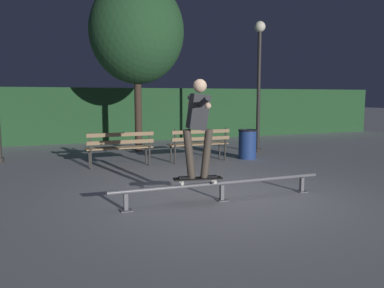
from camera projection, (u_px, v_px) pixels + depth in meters
ground_plane at (218, 198)px, 6.44m from camera, size 90.00×90.00×0.00m
hedge_backdrop at (116, 114)px, 14.90m from camera, size 24.00×1.20×2.02m
grind_rail at (222, 186)px, 6.26m from camera, size 3.73×0.18×0.32m
skateboard at (198, 179)px, 6.09m from camera, size 0.80×0.34×0.09m
skateboarder at (198, 120)px, 5.97m from camera, size 0.63×1.39×1.56m
park_bench_leftmost at (120, 145)px, 9.22m from camera, size 1.60×0.43×0.88m
park_bench_left_center at (199, 141)px, 9.97m from camera, size 1.60×0.43×0.88m
tree_behind_benches at (137, 32)px, 11.52m from camera, size 2.84×2.84×5.19m
lamp_post_right at (259, 70)px, 11.42m from camera, size 0.32×0.32×3.90m
trash_can at (247, 144)px, 10.48m from camera, size 0.52×0.52×0.80m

